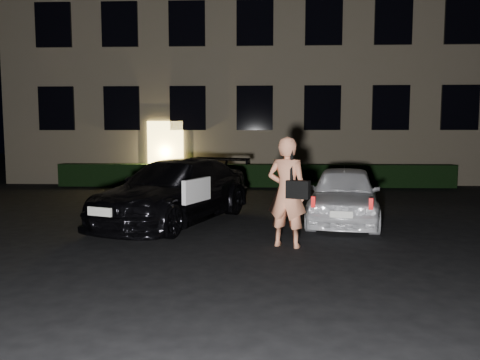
{
  "coord_description": "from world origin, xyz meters",
  "views": [
    {
      "loc": [
        0.19,
        -7.31,
        2.0
      ],
      "look_at": [
        -0.2,
        2.0,
        1.08
      ],
      "focal_mm": 35.0,
      "sensor_mm": 36.0,
      "label": 1
    }
  ],
  "objects": [
    {
      "name": "hatch",
      "position": [
        2.11,
        3.28,
        0.64
      ],
      "size": [
        2.24,
        4.0,
        1.28
      ],
      "rotation": [
        0.0,
        0.0,
        -0.2
      ],
      "color": "white",
      "rests_on": "ground"
    },
    {
      "name": "ground",
      "position": [
        0.0,
        0.0,
        0.0
      ],
      "size": [
        80.0,
        80.0,
        0.0
      ],
      "primitive_type": "plane",
      "color": "black",
      "rests_on": "ground"
    },
    {
      "name": "building",
      "position": [
        -0.0,
        14.99,
        6.0
      ],
      "size": [
        20.0,
        8.11,
        12.0
      ],
      "color": "#726752",
      "rests_on": "ground"
    },
    {
      "name": "hedge",
      "position": [
        0.0,
        10.5,
        0.42
      ],
      "size": [
        15.0,
        0.7,
        0.85
      ],
      "primitive_type": "cube",
      "color": "black",
      "rests_on": "ground"
    },
    {
      "name": "sedan",
      "position": [
        -1.72,
        3.17,
        0.71
      ],
      "size": [
        3.65,
        5.27,
        1.42
      ],
      "rotation": [
        0.0,
        0.0,
        -0.38
      ],
      "color": "black",
      "rests_on": "ground"
    },
    {
      "name": "man",
      "position": [
        0.68,
        0.9,
        0.98
      ],
      "size": [
        0.83,
        0.71,
        1.96
      ],
      "rotation": [
        0.0,
        0.0,
        2.78
      ],
      "color": "#E58B64",
      "rests_on": "ground"
    }
  ]
}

